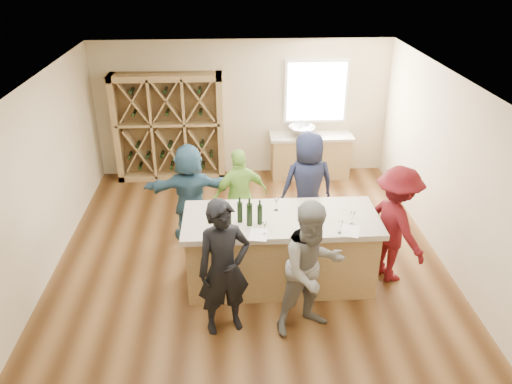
{
  "coord_description": "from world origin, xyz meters",
  "views": [
    {
      "loc": [
        -0.25,
        -6.41,
        4.51
      ],
      "look_at": [
        0.1,
        0.2,
        1.15
      ],
      "focal_mm": 35.0,
      "sensor_mm": 36.0,
      "label": 1
    }
  ],
  "objects_px": {
    "person_far_left": "(190,192)",
    "person_near_right": "(312,269)",
    "person_far_mid": "(240,196)",
    "person_far_right": "(308,185)",
    "sink": "(302,131)",
    "wine_bottle_b": "(229,217)",
    "wine_bottle_a": "(215,217)",
    "wine_bottle_d": "(249,215)",
    "tasting_counter_base": "(280,252)",
    "wine_bottle_e": "(260,215)",
    "wine_rack": "(169,128)",
    "person_near_left": "(224,269)",
    "wine_bottle_c": "(240,212)",
    "person_server": "(395,225)"
  },
  "relations": [
    {
      "from": "wine_bottle_a",
      "to": "person_far_left",
      "type": "relative_size",
      "value": 0.17
    },
    {
      "from": "person_near_right",
      "to": "person_far_left",
      "type": "height_order",
      "value": "person_near_right"
    },
    {
      "from": "wine_bottle_e",
      "to": "person_near_left",
      "type": "distance_m",
      "value": 0.97
    },
    {
      "from": "person_server",
      "to": "wine_bottle_e",
      "type": "bearing_deg",
      "value": 73.82
    },
    {
      "from": "wine_bottle_a",
      "to": "person_far_left",
      "type": "bearing_deg",
      "value": 106.52
    },
    {
      "from": "wine_bottle_d",
      "to": "person_far_right",
      "type": "height_order",
      "value": "person_far_right"
    },
    {
      "from": "wine_bottle_a",
      "to": "wine_bottle_b",
      "type": "bearing_deg",
      "value": -2.37
    },
    {
      "from": "person_far_left",
      "to": "wine_bottle_c",
      "type": "bearing_deg",
      "value": 116.05
    },
    {
      "from": "person_server",
      "to": "wine_bottle_b",
      "type": "bearing_deg",
      "value": 73.88
    },
    {
      "from": "wine_rack",
      "to": "person_far_right",
      "type": "relative_size",
      "value": 1.21
    },
    {
      "from": "wine_rack",
      "to": "tasting_counter_base",
      "type": "distance_m",
      "value": 4.23
    },
    {
      "from": "person_near_left",
      "to": "tasting_counter_base",
      "type": "bearing_deg",
      "value": 33.08
    },
    {
      "from": "sink",
      "to": "wine_bottle_d",
      "type": "bearing_deg",
      "value": -107.79
    },
    {
      "from": "wine_rack",
      "to": "person_near_left",
      "type": "bearing_deg",
      "value": -76.49
    },
    {
      "from": "person_server",
      "to": "person_near_left",
      "type": "bearing_deg",
      "value": 89.99
    },
    {
      "from": "sink",
      "to": "person_far_mid",
      "type": "bearing_deg",
      "value": -118.61
    },
    {
      "from": "person_far_left",
      "to": "wine_rack",
      "type": "bearing_deg",
      "value": -79.5
    },
    {
      "from": "person_near_right",
      "to": "sink",
      "type": "bearing_deg",
      "value": 62.41
    },
    {
      "from": "wine_bottle_a",
      "to": "person_near_right",
      "type": "height_order",
      "value": "person_near_right"
    },
    {
      "from": "tasting_counter_base",
      "to": "person_near_right",
      "type": "height_order",
      "value": "person_near_right"
    },
    {
      "from": "sink",
      "to": "tasting_counter_base",
      "type": "xyz_separation_m",
      "value": [
        -0.79,
        -3.65,
        -0.51
      ]
    },
    {
      "from": "person_near_left",
      "to": "wine_rack",
      "type": "bearing_deg",
      "value": 86.71
    },
    {
      "from": "wine_bottle_c",
      "to": "person_near_right",
      "type": "xyz_separation_m",
      "value": [
        0.86,
        -0.9,
        -0.32
      ]
    },
    {
      "from": "wine_rack",
      "to": "wine_bottle_c",
      "type": "height_order",
      "value": "wine_rack"
    },
    {
      "from": "person_server",
      "to": "wine_bottle_a",
      "type": "bearing_deg",
      "value": 73.32
    },
    {
      "from": "wine_bottle_d",
      "to": "person_far_right",
      "type": "distance_m",
      "value": 1.85
    },
    {
      "from": "wine_rack",
      "to": "tasting_counter_base",
      "type": "bearing_deg",
      "value": -62.76
    },
    {
      "from": "person_server",
      "to": "person_far_right",
      "type": "bearing_deg",
      "value": 17.95
    },
    {
      "from": "person_far_left",
      "to": "person_near_right",
      "type": "bearing_deg",
      "value": 122.47
    },
    {
      "from": "sink",
      "to": "person_far_right",
      "type": "relative_size",
      "value": 0.3
    },
    {
      "from": "wine_bottle_d",
      "to": "tasting_counter_base",
      "type": "bearing_deg",
      "value": 22.93
    },
    {
      "from": "tasting_counter_base",
      "to": "wine_bottle_c",
      "type": "relative_size",
      "value": 8.83
    },
    {
      "from": "tasting_counter_base",
      "to": "wine_bottle_c",
      "type": "height_order",
      "value": "wine_bottle_c"
    },
    {
      "from": "sink",
      "to": "wine_bottle_b",
      "type": "bearing_deg",
      "value": -111.35
    },
    {
      "from": "person_near_right",
      "to": "person_far_left",
      "type": "bearing_deg",
      "value": 103.7
    },
    {
      "from": "wine_rack",
      "to": "person_near_left",
      "type": "distance_m",
      "value": 4.8
    },
    {
      "from": "tasting_counter_base",
      "to": "person_near_right",
      "type": "bearing_deg",
      "value": -73.99
    },
    {
      "from": "person_far_mid",
      "to": "tasting_counter_base",
      "type": "bearing_deg",
      "value": 93.97
    },
    {
      "from": "wine_rack",
      "to": "wine_bottle_d",
      "type": "height_order",
      "value": "wine_rack"
    },
    {
      "from": "wine_bottle_d",
      "to": "person_far_right",
      "type": "xyz_separation_m",
      "value": [
        1.02,
        1.51,
        -0.33
      ]
    },
    {
      "from": "wine_bottle_d",
      "to": "wine_bottle_e",
      "type": "relative_size",
      "value": 1.14
    },
    {
      "from": "wine_bottle_e",
      "to": "person_server",
      "type": "relative_size",
      "value": 0.16
    },
    {
      "from": "tasting_counter_base",
      "to": "wine_bottle_e",
      "type": "bearing_deg",
      "value": -152.41
    },
    {
      "from": "wine_rack",
      "to": "tasting_counter_base",
      "type": "xyz_separation_m",
      "value": [
        1.91,
        -3.72,
        -0.6
      ]
    },
    {
      "from": "sink",
      "to": "person_far_mid",
      "type": "xyz_separation_m",
      "value": [
        -1.33,
        -2.43,
        -0.21
      ]
    },
    {
      "from": "wine_bottle_a",
      "to": "wine_bottle_c",
      "type": "height_order",
      "value": "wine_bottle_c"
    },
    {
      "from": "wine_bottle_e",
      "to": "wine_bottle_a",
      "type": "bearing_deg",
      "value": -176.49
    },
    {
      "from": "tasting_counter_base",
      "to": "person_far_right",
      "type": "height_order",
      "value": "person_far_right"
    },
    {
      "from": "wine_bottle_b",
      "to": "person_server",
      "type": "xyz_separation_m",
      "value": [
        2.36,
        0.24,
        -0.33
      ]
    },
    {
      "from": "person_far_mid",
      "to": "person_far_right",
      "type": "xyz_separation_m",
      "value": [
        1.11,
        0.1,
        0.11
      ]
    }
  ]
}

